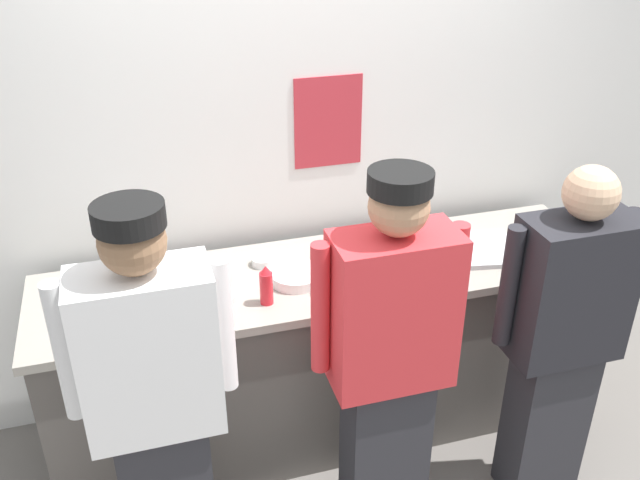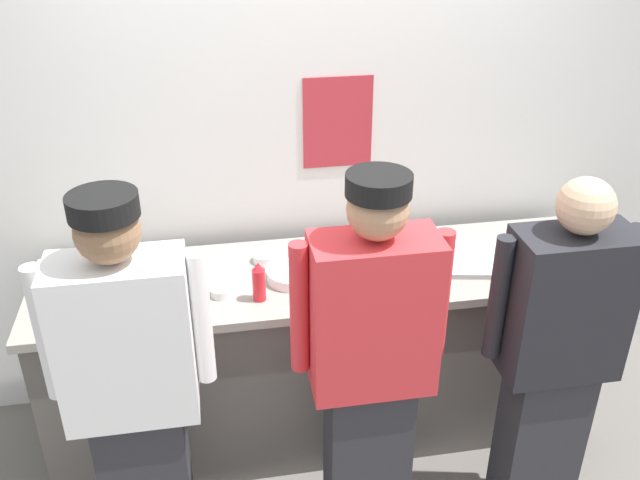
{
  "view_description": "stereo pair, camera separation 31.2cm",
  "coord_description": "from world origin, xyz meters",
  "px_view_note": "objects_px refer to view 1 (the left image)",
  "views": [
    {
      "loc": [
        -0.8,
        -2.23,
        2.54
      ],
      "look_at": [
        -0.03,
        0.41,
        1.05
      ],
      "focal_mm": 38.99,
      "sensor_mm": 36.0,
      "label": 1
    },
    {
      "loc": [
        -0.5,
        -2.3,
        2.54
      ],
      "look_at": [
        -0.03,
        0.41,
        1.05
      ],
      "focal_mm": 38.99,
      "sensor_mm": 36.0,
      "label": 2
    }
  ],
  "objects_px": {
    "chef_far_right": "(561,337)",
    "ramekin_green_sauce": "(227,297)",
    "plate_stack_front": "(543,242)",
    "ramekin_orange_sauce": "(193,270)",
    "plate_stack_rear": "(296,276)",
    "sheet_tray": "(472,249)",
    "mixing_bowl_steel": "(129,290)",
    "squeeze_bottle_primary": "(266,285)",
    "ramekin_red_sauce": "(262,261)",
    "ramekin_yellow_sauce": "(81,328)",
    "deli_cup": "(330,286)",
    "chef_center": "(390,358)",
    "chef_near_left": "(156,402)"
  },
  "relations": [
    {
      "from": "chef_far_right",
      "to": "ramekin_green_sauce",
      "type": "xyz_separation_m",
      "value": [
        -1.28,
        0.53,
        0.09
      ]
    },
    {
      "from": "plate_stack_front",
      "to": "ramekin_orange_sauce",
      "type": "bearing_deg",
      "value": 172.18
    },
    {
      "from": "plate_stack_rear",
      "to": "sheet_tray",
      "type": "height_order",
      "value": "plate_stack_rear"
    },
    {
      "from": "mixing_bowl_steel",
      "to": "ramekin_orange_sauce",
      "type": "relative_size",
      "value": 4.32
    },
    {
      "from": "squeeze_bottle_primary",
      "to": "ramekin_red_sauce",
      "type": "xyz_separation_m",
      "value": [
        0.05,
        0.32,
        -0.07
      ]
    },
    {
      "from": "squeeze_bottle_primary",
      "to": "ramekin_yellow_sauce",
      "type": "distance_m",
      "value": 0.75
    },
    {
      "from": "plate_stack_rear",
      "to": "mixing_bowl_steel",
      "type": "bearing_deg",
      "value": 177.02
    },
    {
      "from": "mixing_bowl_steel",
      "to": "sheet_tray",
      "type": "xyz_separation_m",
      "value": [
        1.58,
        -0.02,
        -0.04
      ]
    },
    {
      "from": "deli_cup",
      "to": "plate_stack_front",
      "type": "bearing_deg",
      "value": 5.03
    },
    {
      "from": "ramekin_yellow_sauce",
      "to": "plate_stack_rear",
      "type": "bearing_deg",
      "value": 8.73
    },
    {
      "from": "plate_stack_rear",
      "to": "ramekin_green_sauce",
      "type": "height_order",
      "value": "plate_stack_rear"
    },
    {
      "from": "ramekin_yellow_sauce",
      "to": "chef_center",
      "type": "bearing_deg",
      "value": -21.88
    },
    {
      "from": "mixing_bowl_steel",
      "to": "deli_cup",
      "type": "relative_size",
      "value": 3.97
    },
    {
      "from": "ramekin_yellow_sauce",
      "to": "ramekin_red_sauce",
      "type": "bearing_deg",
      "value": 21.82
    },
    {
      "from": "chef_far_right",
      "to": "deli_cup",
      "type": "height_order",
      "value": "chef_far_right"
    },
    {
      "from": "plate_stack_rear",
      "to": "squeeze_bottle_primary",
      "type": "relative_size",
      "value": 1.31
    },
    {
      "from": "chef_center",
      "to": "chef_far_right",
      "type": "bearing_deg",
      "value": -1.5
    },
    {
      "from": "chef_far_right",
      "to": "ramekin_green_sauce",
      "type": "bearing_deg",
      "value": 157.42
    },
    {
      "from": "chef_near_left",
      "to": "squeeze_bottle_primary",
      "type": "xyz_separation_m",
      "value": [
        0.5,
        0.45,
        0.12
      ]
    },
    {
      "from": "chef_center",
      "to": "mixing_bowl_steel",
      "type": "distance_m",
      "value": 1.12
    },
    {
      "from": "chef_center",
      "to": "plate_stack_rear",
      "type": "bearing_deg",
      "value": 109.88
    },
    {
      "from": "chef_near_left",
      "to": "chef_center",
      "type": "relative_size",
      "value": 1.0
    },
    {
      "from": "ramekin_orange_sauce",
      "to": "squeeze_bottle_primary",
      "type": "bearing_deg",
      "value": -49.18
    },
    {
      "from": "ramekin_yellow_sauce",
      "to": "ramekin_green_sauce",
      "type": "height_order",
      "value": "ramekin_yellow_sauce"
    },
    {
      "from": "sheet_tray",
      "to": "ramekin_red_sauce",
      "type": "xyz_separation_m",
      "value": [
        -0.99,
        0.16,
        0.01
      ]
    },
    {
      "from": "chef_near_left",
      "to": "plate_stack_front",
      "type": "xyz_separation_m",
      "value": [
        1.87,
        0.54,
        0.07
      ]
    },
    {
      "from": "chef_far_right",
      "to": "ramekin_orange_sauce",
      "type": "distance_m",
      "value": 1.6
    },
    {
      "from": "plate_stack_rear",
      "to": "ramekin_orange_sauce",
      "type": "distance_m",
      "value": 0.47
    },
    {
      "from": "chef_near_left",
      "to": "ramekin_orange_sauce",
      "type": "distance_m",
      "value": 0.8
    },
    {
      "from": "plate_stack_front",
      "to": "deli_cup",
      "type": "relative_size",
      "value": 2.48
    },
    {
      "from": "chef_near_left",
      "to": "sheet_tray",
      "type": "relative_size",
      "value": 3.94
    },
    {
      "from": "plate_stack_front",
      "to": "ramekin_yellow_sauce",
      "type": "distance_m",
      "value": 2.12
    },
    {
      "from": "chef_near_left",
      "to": "ramekin_green_sauce",
      "type": "distance_m",
      "value": 0.62
    },
    {
      "from": "mixing_bowl_steel",
      "to": "plate_stack_rear",
      "type": "bearing_deg",
      "value": -2.98
    },
    {
      "from": "chef_center",
      "to": "ramekin_yellow_sauce",
      "type": "distance_m",
      "value": 1.21
    },
    {
      "from": "plate_stack_front",
      "to": "mixing_bowl_steel",
      "type": "relative_size",
      "value": 0.62
    },
    {
      "from": "plate_stack_rear",
      "to": "ramekin_yellow_sauce",
      "type": "distance_m",
      "value": 0.92
    },
    {
      "from": "sheet_tray",
      "to": "ramekin_yellow_sauce",
      "type": "bearing_deg",
      "value": -174.97
    },
    {
      "from": "squeeze_bottle_primary",
      "to": "ramekin_green_sauce",
      "type": "relative_size",
      "value": 1.97
    },
    {
      "from": "ramekin_orange_sauce",
      "to": "mixing_bowl_steel",
      "type": "bearing_deg",
      "value": -153.79
    },
    {
      "from": "chef_far_right",
      "to": "ramekin_red_sauce",
      "type": "distance_m",
      "value": 1.34
    },
    {
      "from": "squeeze_bottle_primary",
      "to": "chef_far_right",
      "type": "bearing_deg",
      "value": -22.89
    },
    {
      "from": "sheet_tray",
      "to": "squeeze_bottle_primary",
      "type": "height_order",
      "value": "squeeze_bottle_primary"
    },
    {
      "from": "chef_near_left",
      "to": "deli_cup",
      "type": "distance_m",
      "value": 0.9
    },
    {
      "from": "plate_stack_rear",
      "to": "ramekin_yellow_sauce",
      "type": "height_order",
      "value": "plate_stack_rear"
    },
    {
      "from": "ramekin_orange_sauce",
      "to": "sheet_tray",
      "type": "bearing_deg",
      "value": -6.91
    },
    {
      "from": "chef_center",
      "to": "plate_stack_front",
      "type": "bearing_deg",
      "value": 28.57
    },
    {
      "from": "chef_far_right",
      "to": "chef_center",
      "type": "bearing_deg",
      "value": 178.5
    },
    {
      "from": "plate_stack_rear",
      "to": "squeeze_bottle_primary",
      "type": "height_order",
      "value": "squeeze_bottle_primary"
    },
    {
      "from": "squeeze_bottle_primary",
      "to": "deli_cup",
      "type": "height_order",
      "value": "squeeze_bottle_primary"
    }
  ]
}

